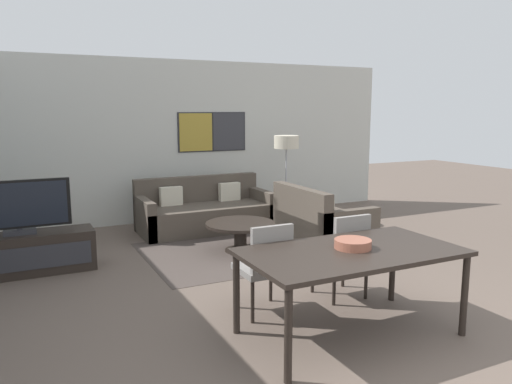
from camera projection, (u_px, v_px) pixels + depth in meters
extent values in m
plane|color=brown|center=(459.00, 382.00, 3.62)|extent=(24.00, 24.00, 0.00)
cube|color=silver|center=(187.00, 141.00, 8.83)|extent=(8.10, 0.06, 2.80)
cube|color=#2D2D33|center=(212.00, 132.00, 8.98)|extent=(1.30, 0.01, 0.71)
cube|color=#B29333|center=(196.00, 132.00, 8.84)|extent=(0.61, 0.02, 0.67)
cube|color=#38383D|center=(228.00, 132.00, 9.11)|extent=(0.61, 0.02, 0.67)
cube|color=#473D38|center=(240.00, 251.00, 6.94)|extent=(2.59, 2.10, 0.01)
cube|color=black|center=(22.00, 254.00, 5.94)|extent=(1.66, 0.46, 0.49)
cube|color=#2D2D33|center=(22.00, 260.00, 5.73)|extent=(1.52, 0.01, 0.27)
cube|color=#2D2D33|center=(20.00, 232.00, 5.89)|extent=(0.36, 0.20, 0.05)
cube|color=#2D2D33|center=(19.00, 227.00, 5.88)|extent=(0.06, 0.03, 0.08)
cube|color=black|center=(18.00, 204.00, 5.84)|extent=(1.17, 0.04, 0.58)
cube|color=black|center=(18.00, 205.00, 5.82)|extent=(1.09, 0.01, 0.52)
cube|color=#51473D|center=(206.00, 218.00, 8.12)|extent=(2.14, 0.95, 0.42)
cube|color=#51473D|center=(198.00, 201.00, 8.43)|extent=(2.14, 0.16, 0.85)
cube|color=#51473D|center=(145.00, 218.00, 7.67)|extent=(0.14, 0.95, 0.60)
cube|color=#51473D|center=(261.00, 207.00, 8.54)|extent=(0.14, 0.95, 0.60)
cube|color=beige|center=(171.00, 196.00, 8.03)|extent=(0.36, 0.12, 0.30)
cube|color=beige|center=(229.00, 192.00, 8.47)|extent=(0.36, 0.12, 0.30)
cube|color=#51473D|center=(324.00, 228.00, 7.42)|extent=(0.95, 1.40, 0.42)
cube|color=#51473D|center=(301.00, 216.00, 7.21)|extent=(0.16, 1.40, 0.85)
cube|color=#51473D|center=(349.00, 231.00, 6.84)|extent=(0.95, 0.14, 0.60)
cube|color=#51473D|center=(302.00, 214.00, 7.96)|extent=(0.95, 0.14, 0.60)
cube|color=beige|center=(324.00, 209.00, 6.99)|extent=(0.12, 0.36, 0.30)
cylinder|color=black|center=(240.00, 250.00, 6.94)|extent=(0.43, 0.43, 0.03)
cylinder|color=black|center=(240.00, 238.00, 6.91)|extent=(0.17, 0.17, 0.37)
cylinder|color=black|center=(240.00, 224.00, 6.88)|extent=(0.96, 0.96, 0.04)
cube|color=black|center=(351.00, 252.00, 4.27)|extent=(1.87, 1.03, 0.04)
cylinder|color=black|center=(288.00, 336.00, 3.55)|extent=(0.06, 0.06, 0.73)
cylinder|color=black|center=(464.00, 296.00, 4.31)|extent=(0.06, 0.06, 0.73)
cylinder|color=black|center=(236.00, 294.00, 4.35)|extent=(0.06, 0.06, 0.73)
cylinder|color=black|center=(393.00, 266.00, 5.12)|extent=(0.06, 0.06, 0.73)
cube|color=gray|center=(262.00, 269.00, 4.81)|extent=(0.46, 0.46, 0.06)
cube|color=gray|center=(272.00, 249.00, 4.59)|extent=(0.42, 0.05, 0.44)
cylinder|color=black|center=(253.00, 302.00, 4.59)|extent=(0.04, 0.04, 0.40)
cylinder|color=black|center=(290.00, 295.00, 4.76)|extent=(0.04, 0.04, 0.40)
cylinder|color=black|center=(235.00, 288.00, 4.94)|extent=(0.04, 0.04, 0.40)
cylinder|color=black|center=(271.00, 282.00, 5.11)|extent=(0.04, 0.04, 0.40)
cube|color=gray|center=(339.00, 256.00, 5.23)|extent=(0.46, 0.46, 0.06)
cube|color=gray|center=(352.00, 237.00, 5.01)|extent=(0.42, 0.05, 0.44)
cylinder|color=black|center=(334.00, 286.00, 5.00)|extent=(0.04, 0.04, 0.40)
cylinder|color=black|center=(366.00, 280.00, 5.18)|extent=(0.04, 0.04, 0.40)
cylinder|color=black|center=(313.00, 274.00, 5.36)|extent=(0.04, 0.04, 0.40)
cylinder|color=black|center=(343.00, 269.00, 5.53)|extent=(0.04, 0.04, 0.40)
cylinder|color=#995642|center=(353.00, 244.00, 4.30)|extent=(0.32, 0.32, 0.08)
torus|color=#995642|center=(353.00, 240.00, 4.30)|extent=(0.32, 0.32, 0.02)
cylinder|color=#2D2D33|center=(286.00, 221.00, 8.73)|extent=(0.28, 0.28, 0.02)
cylinder|color=#B7B7BC|center=(286.00, 185.00, 8.63)|extent=(0.03, 0.03, 1.27)
cylinder|color=beige|center=(286.00, 142.00, 8.51)|extent=(0.42, 0.42, 0.22)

